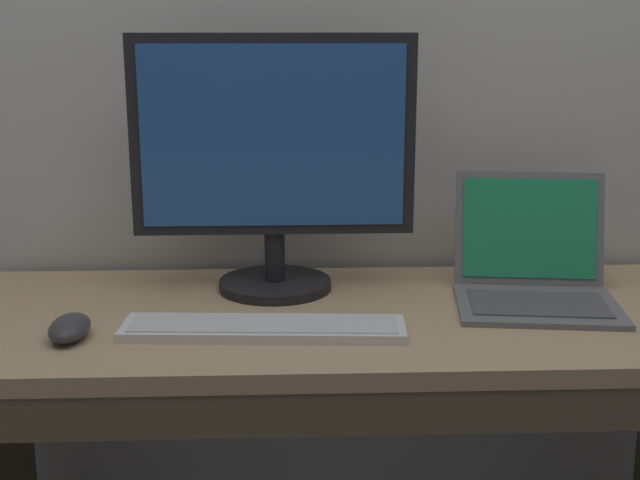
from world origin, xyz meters
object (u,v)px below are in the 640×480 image
at_px(external_monitor, 273,159).
at_px(computer_mouse, 70,328).
at_px(wired_keyboard, 264,328).
at_px(laptop_space_gray, 533,269).

bearing_deg(external_monitor, computer_mouse, -143.83).
bearing_deg(computer_mouse, external_monitor, 36.05).
bearing_deg(wired_keyboard, laptop_space_gray, 18.82).
distance_m(laptop_space_gray, wired_keyboard, 0.56).
bearing_deg(wired_keyboard, external_monitor, 85.86).
xyz_separation_m(laptop_space_gray, wired_keyboard, (-0.53, -0.18, -0.05)).
xyz_separation_m(wired_keyboard, computer_mouse, (-0.33, -0.01, 0.01)).
xyz_separation_m(laptop_space_gray, external_monitor, (-0.51, 0.07, 0.21)).
bearing_deg(computer_mouse, wired_keyboard, 1.92).
bearing_deg(external_monitor, wired_keyboard, -94.14).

